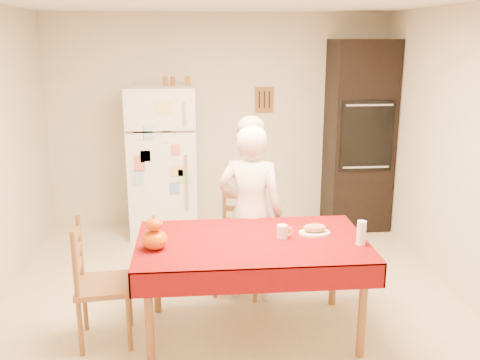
{
  "coord_description": "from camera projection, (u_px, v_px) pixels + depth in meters",
  "views": [
    {
      "loc": [
        -0.31,
        -4.11,
        2.21
      ],
      "look_at": [
        0.08,
        0.2,
        1.06
      ],
      "focal_mm": 40.0,
      "sensor_mm": 36.0,
      "label": 1
    }
  ],
  "objects": [
    {
      "name": "floor",
      "position": [
        233.0,
        306.0,
        4.55
      ],
      "size": [
        4.5,
        4.5,
        0.0
      ],
      "primitive_type": "plane",
      "color": "#C3B08C",
      "rests_on": "ground"
    },
    {
      "name": "room_shell",
      "position": [
        232.0,
        116.0,
        4.13
      ],
      "size": [
        4.02,
        4.52,
        2.51
      ],
      "color": "beige",
      "rests_on": "ground"
    },
    {
      "name": "refrigerator",
      "position": [
        163.0,
        161.0,
        6.08
      ],
      "size": [
        0.75,
        0.74,
        1.7
      ],
      "color": "white",
      "rests_on": "floor"
    },
    {
      "name": "oven_cabinet",
      "position": [
        359.0,
        136.0,
        6.26
      ],
      "size": [
        0.7,
        0.62,
        2.2
      ],
      "color": "black",
      "rests_on": "floor"
    },
    {
      "name": "dining_table",
      "position": [
        252.0,
        249.0,
        3.97
      ],
      "size": [
        1.7,
        1.0,
        0.76
      ],
      "color": "brown",
      "rests_on": "floor"
    },
    {
      "name": "chair_far",
      "position": [
        241.0,
        235.0,
        4.76
      ],
      "size": [
        0.52,
        0.51,
        0.95
      ],
      "rotation": [
        0.0,
        0.0,
        -0.32
      ],
      "color": "brown",
      "rests_on": "floor"
    },
    {
      "name": "chair_left",
      "position": [
        95.0,
        279.0,
        3.9
      ],
      "size": [
        0.44,
        0.46,
        0.95
      ],
      "rotation": [
        0.0,
        0.0,
        1.67
      ],
      "color": "brown",
      "rests_on": "floor"
    },
    {
      "name": "seated_woman",
      "position": [
        251.0,
        213.0,
        4.53
      ],
      "size": [
        0.64,
        0.51,
        1.54
      ],
      "primitive_type": "imported",
      "rotation": [
        0.0,
        0.0,
        2.86
      ],
      "color": "white",
      "rests_on": "floor"
    },
    {
      "name": "coffee_mug",
      "position": [
        282.0,
        232.0,
        3.98
      ],
      "size": [
        0.08,
        0.08,
        0.1
      ],
      "primitive_type": "cylinder",
      "color": "silver",
      "rests_on": "dining_table"
    },
    {
      "name": "pumpkin_lower",
      "position": [
        155.0,
        240.0,
        3.77
      ],
      "size": [
        0.19,
        0.19,
        0.14
      ],
      "primitive_type": "ellipsoid",
      "color": "#C54304",
      "rests_on": "dining_table"
    },
    {
      "name": "pumpkin_upper",
      "position": [
        154.0,
        224.0,
        3.74
      ],
      "size": [
        0.12,
        0.12,
        0.09
      ],
      "primitive_type": "ellipsoid",
      "color": "#EB6305",
      "rests_on": "pumpkin_lower"
    },
    {
      "name": "wine_glass",
      "position": [
        361.0,
        233.0,
        3.85
      ],
      "size": [
        0.07,
        0.07,
        0.18
      ],
      "primitive_type": "cylinder",
      "color": "white",
      "rests_on": "dining_table"
    },
    {
      "name": "bread_plate",
      "position": [
        314.0,
        233.0,
        4.07
      ],
      "size": [
        0.24,
        0.24,
        0.02
      ],
      "primitive_type": "cylinder",
      "color": "white",
      "rests_on": "dining_table"
    },
    {
      "name": "bread_loaf",
      "position": [
        315.0,
        228.0,
        4.06
      ],
      "size": [
        0.18,
        0.1,
        0.06
      ],
      "primitive_type": "ellipsoid",
      "color": "tan",
      "rests_on": "bread_plate"
    },
    {
      "name": "spice_jar_left",
      "position": [
        165.0,
        81.0,
        5.91
      ],
      "size": [
        0.05,
        0.05,
        0.1
      ],
      "primitive_type": "cylinder",
      "color": "#99551B",
      "rests_on": "refrigerator"
    },
    {
      "name": "spice_jar_mid",
      "position": [
        173.0,
        81.0,
        5.91
      ],
      "size": [
        0.05,
        0.05,
        0.1
      ],
      "primitive_type": "cylinder",
      "color": "brown",
      "rests_on": "refrigerator"
    },
    {
      "name": "spice_jar_right",
      "position": [
        188.0,
        81.0,
        5.93
      ],
      "size": [
        0.05,
        0.05,
        0.1
      ],
      "primitive_type": "cylinder",
      "color": "#8E5E19",
      "rests_on": "refrigerator"
    }
  ]
}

